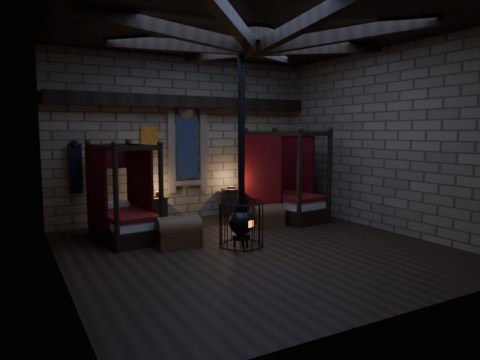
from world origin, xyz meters
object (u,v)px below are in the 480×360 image
bed_right (283,197)px  bed_left (123,215)px  trunk_left (179,233)px  trunk_right (267,217)px  stove (241,218)px

bed_right → bed_left: bearing=173.9°
bed_left → trunk_left: 1.48m
trunk_right → stove: 1.92m
trunk_left → stove: (1.10, -0.60, 0.30)m
bed_right → trunk_right: bed_right is taller
trunk_left → stove: bearing=-23.4°
bed_left → bed_right: bearing=-3.5°
bed_right → stove: bearing=-148.2°
bed_left → trunk_right: (3.32, -0.57, -0.25)m
bed_left → stove: 2.64m
bed_left → stove: bearing=-49.3°
trunk_right → stove: size_ratio=0.20×
bed_right → trunk_right: size_ratio=2.95×
trunk_right → bed_left: bearing=173.9°
bed_left → trunk_right: 3.38m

